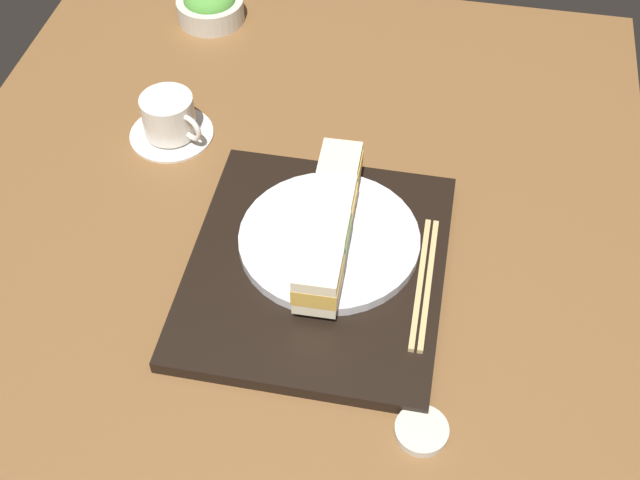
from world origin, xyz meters
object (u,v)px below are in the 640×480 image
(salad_bowl, at_px, (210,5))
(sandwich_inner_near, at_px, (326,241))
(small_sauce_dish, at_px, (422,431))
(sandwich_farmost, at_px, (340,170))
(sandwich_nearmost, at_px, (318,279))
(chopsticks_pair, at_px, (424,282))
(coffee_cup, at_px, (170,119))
(sandwich_plate, at_px, (329,240))
(sandwich_inner_far, at_px, (333,204))

(salad_bowl, bearing_deg, sandwich_inner_near, -150.08)
(small_sauce_dish, bearing_deg, salad_bowl, 31.51)
(sandwich_farmost, bearing_deg, sandwich_nearmost, -177.80)
(sandwich_farmost, xyz_separation_m, chopsticks_pair, (-0.14, -0.13, -0.04))
(sandwich_nearmost, bearing_deg, sandwich_inner_near, 2.20)
(coffee_cup, bearing_deg, sandwich_farmost, -107.99)
(sandwich_plate, height_order, small_sauce_dish, sandwich_plate)
(sandwich_inner_near, bearing_deg, sandwich_nearmost, -177.80)
(small_sauce_dish, bearing_deg, chopsticks_pair, 5.62)
(sandwich_farmost, bearing_deg, coffee_cup, 72.01)
(coffee_cup, bearing_deg, salad_bowl, 4.55)
(sandwich_farmost, xyz_separation_m, small_sauce_dish, (-0.33, -0.15, -0.05))
(coffee_cup, xyz_separation_m, small_sauce_dish, (-0.42, -0.42, -0.03))
(sandwich_plate, xyz_separation_m, sandwich_nearmost, (-0.10, -0.00, 0.04))
(sandwich_nearmost, bearing_deg, salad_bowl, 27.32)
(sandwich_plate, distance_m, chopsticks_pair, 0.14)
(sandwich_inner_far, relative_size, coffee_cup, 0.58)
(sandwich_nearmost, bearing_deg, chopsticks_pair, -67.59)
(coffee_cup, bearing_deg, sandwich_inner_far, -119.10)
(sandwich_inner_near, xyz_separation_m, small_sauce_dish, (-0.21, -0.15, -0.06))
(coffee_cup, bearing_deg, small_sauce_dish, -135.11)
(sandwich_nearmost, height_order, chopsticks_pair, sandwich_nearmost)
(salad_bowl, distance_m, coffee_cup, 0.30)
(sandwich_inner_far, bearing_deg, small_sauce_dish, -151.20)
(sandwich_inner_near, height_order, chopsticks_pair, sandwich_inner_near)
(sandwich_inner_far, xyz_separation_m, salad_bowl, (0.45, 0.30, -0.03))
(sandwich_inner_near, xyz_separation_m, sandwich_farmost, (0.13, 0.00, -0.00))
(coffee_cup, bearing_deg, sandwich_inner_near, -128.12)
(sandwich_inner_far, xyz_separation_m, small_sauce_dish, (-0.27, -0.15, -0.05))
(sandwich_plate, height_order, sandwich_inner_far, sandwich_inner_far)
(salad_bowl, bearing_deg, coffee_cup, -175.45)
(chopsticks_pair, relative_size, small_sauce_dish, 3.42)
(chopsticks_pair, xyz_separation_m, small_sauce_dish, (-0.19, -0.02, -0.02))
(sandwich_nearmost, xyz_separation_m, salad_bowl, (0.58, 0.30, -0.04))
(sandwich_nearmost, bearing_deg, sandwich_inner_far, 2.20)
(salad_bowl, relative_size, chopsticks_pair, 0.56)
(sandwich_inner_near, distance_m, coffee_cup, 0.35)
(sandwich_inner_near, height_order, sandwich_inner_far, sandwich_inner_near)
(sandwich_inner_far, distance_m, chopsticks_pair, 0.15)
(small_sauce_dish, bearing_deg, sandwich_farmost, 24.34)
(coffee_cup, distance_m, small_sauce_dish, 0.60)
(sandwich_nearmost, xyz_separation_m, sandwich_inner_near, (0.06, 0.00, -0.00))
(sandwich_farmost, bearing_deg, sandwich_inner_near, -177.80)
(sandwich_plate, xyz_separation_m, sandwich_farmost, (0.10, 0.00, 0.03))
(coffee_cup, bearing_deg, chopsticks_pair, -119.53)
(sandwich_plate, distance_m, sandwich_nearmost, 0.10)
(sandwich_inner_far, distance_m, sandwich_farmost, 0.06)
(sandwich_farmost, xyz_separation_m, salad_bowl, (0.39, 0.29, -0.03))
(sandwich_inner_far, relative_size, salad_bowl, 0.63)
(sandwich_nearmost, distance_m, sandwich_inner_far, 0.13)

